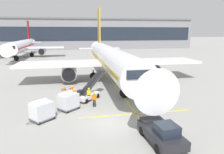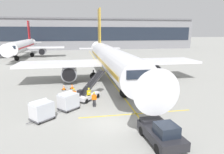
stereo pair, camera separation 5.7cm
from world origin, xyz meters
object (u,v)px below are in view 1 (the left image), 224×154
object	(u,v)px
ground_crew_by_loader	(94,98)
ground_crew_marshaller	(74,94)
ground_crew_by_carts	(89,94)
baggage_cart_lead	(68,101)
baggage_cart_second	(42,110)
parked_airplane	(111,59)
belt_loader	(88,92)
safety_cone_wingtip	(72,86)
pushback_tug	(162,133)
distant_airplane	(22,46)
safety_cone_engine_keepout	(64,88)

from	to	relation	value
ground_crew_by_loader	ground_crew_marshaller	size ratio (longest dim) A/B	1.00
ground_crew_by_loader	ground_crew_by_carts	world-z (taller)	same
baggage_cart_lead	ground_crew_by_loader	size ratio (longest dim) A/B	1.48
ground_crew_by_loader	baggage_cart_second	bearing A→B (deg)	-154.00
baggage_cart_lead	ground_crew_marshaller	xyz separation A→B (m)	(0.65, 2.19, -0.00)
parked_airplane	belt_loader	world-z (taller)	parked_airplane
ground_crew_by_carts	ground_crew_by_loader	bearing A→B (deg)	-76.45
baggage_cart_lead	ground_crew_marshaller	world-z (taller)	baggage_cart_lead
baggage_cart_lead	safety_cone_wingtip	world-z (taller)	baggage_cart_lead
pushback_tug	ground_crew_by_loader	distance (m)	9.56
parked_airplane	belt_loader	size ratio (longest dim) A/B	8.76
parked_airplane	belt_loader	distance (m)	11.16
parked_airplane	baggage_cart_second	bearing A→B (deg)	-121.81
baggage_cart_lead	safety_cone_wingtip	xyz separation A→B (m)	(0.30, 8.38, -0.65)
ground_crew_by_loader	ground_crew_by_carts	distance (m)	1.97
ground_crew_marshaller	pushback_tug	bearing A→B (deg)	-57.93
parked_airplane	distant_airplane	xyz separation A→B (m)	(-23.42, 37.78, 0.00)
safety_cone_engine_keepout	ground_crew_by_carts	bearing A→B (deg)	-60.25
ground_crew_by_carts	distant_airplane	size ratio (longest dim) A/B	0.05
ground_crew_marshaller	safety_cone_wingtip	distance (m)	6.23
safety_cone_wingtip	pushback_tug	bearing A→B (deg)	-67.50
ground_crew_by_loader	ground_crew_marshaller	distance (m)	2.94
ground_crew_by_carts	distant_airplane	world-z (taller)	distant_airplane
ground_crew_marshaller	parked_airplane	bearing A→B (deg)	59.25
safety_cone_engine_keepout	ground_crew_marshaller	bearing A→B (deg)	-75.08
safety_cone_engine_keepout	distant_airplane	world-z (taller)	distant_airplane
ground_crew_by_carts	safety_cone_engine_keepout	bearing A→B (deg)	119.75
ground_crew_by_loader	ground_crew_by_carts	bearing A→B (deg)	103.55
ground_crew_marshaller	baggage_cart_second	bearing A→B (deg)	-124.25
pushback_tug	distant_airplane	distance (m)	63.56
pushback_tug	ground_crew_marshaller	size ratio (longest dim) A/B	2.62
belt_loader	safety_cone_engine_keepout	distance (m)	5.90
pushback_tug	safety_cone_wingtip	size ratio (longest dim) A/B	6.33
baggage_cart_lead	distant_airplane	size ratio (longest dim) A/B	0.07
ground_crew_by_carts	safety_cone_wingtip	size ratio (longest dim) A/B	2.42
ground_crew_by_carts	baggage_cart_second	bearing A→B (deg)	-137.05
parked_airplane	ground_crew_by_carts	xyz separation A→B (m)	(-4.61, -10.72, -2.65)
baggage_cart_second	safety_cone_engine_keepout	size ratio (longest dim) A/B	3.74
distant_airplane	ground_crew_marshaller	bearing A→B (deg)	-70.65
belt_loader	baggage_cart_second	bearing A→B (deg)	-131.56
distant_airplane	baggage_cart_lead	bearing A→B (deg)	-72.08
parked_airplane	baggage_cart_second	world-z (taller)	parked_airplane
ground_crew_by_loader	ground_crew_by_carts	size ratio (longest dim) A/B	1.00
baggage_cart_second	safety_cone_engine_keepout	world-z (taller)	baggage_cart_second
baggage_cart_second	ground_crew_by_carts	distance (m)	6.61
baggage_cart_second	ground_crew_by_carts	xyz separation A→B (m)	(4.84, 4.50, -0.00)
belt_loader	baggage_cart_second	distance (m)	7.28
parked_airplane	ground_crew_marshaller	distance (m)	12.75
parked_airplane	ground_crew_by_carts	size ratio (longest dim) A/B	23.81
ground_crew_by_loader	safety_cone_engine_keepout	bearing A→B (deg)	116.07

